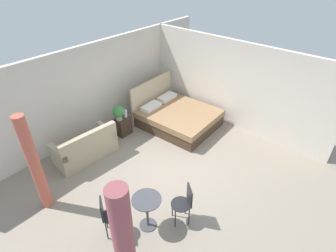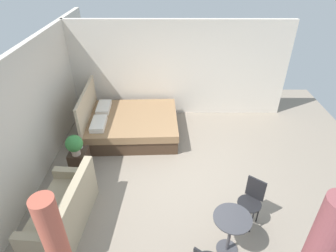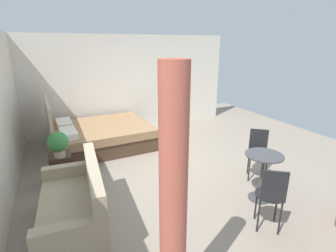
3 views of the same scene
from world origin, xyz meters
name	(u,v)px [view 2 (image 2 of 3)]	position (x,y,z in m)	size (l,w,h in m)	color
ground_plane	(180,180)	(0.00, 0.00, -0.01)	(8.68, 8.78, 0.02)	gray
wall_back	(23,127)	(0.00, 2.89, 1.29)	(8.68, 0.12, 2.59)	silver
wall_right	(178,69)	(2.84, 0.00, 1.29)	(0.12, 5.78, 2.59)	silver
bed	(130,124)	(1.68, 1.21, 0.29)	(1.94, 2.27, 1.24)	#473323
couch	(64,212)	(-1.09, 2.00, 0.30)	(1.60, 0.87, 0.90)	tan
nightstand	(80,161)	(0.27, 2.10, 0.27)	(0.42, 0.36, 0.53)	#38281E
potted_plant	(74,144)	(0.17, 2.10, 0.78)	(0.34, 0.34, 0.44)	tan
vase	(80,144)	(0.39, 2.08, 0.64)	(0.10, 0.10, 0.21)	silver
balcony_table	(231,228)	(-1.56, -0.69, 0.52)	(0.57, 0.57, 0.76)	#3F3F44
cafe_chair_near_window	(252,198)	(-0.98, -1.15, 0.54)	(0.55, 0.55, 0.88)	black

